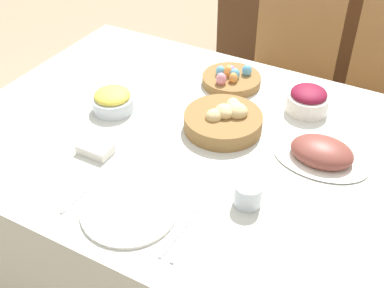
# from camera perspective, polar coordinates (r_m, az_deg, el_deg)

# --- Properties ---
(ground_plane) EXTENTS (12.00, 12.00, 0.00)m
(ground_plane) POSITION_cam_1_polar(r_m,az_deg,el_deg) (2.15, 0.71, -14.92)
(ground_plane) COLOR tan
(dining_table) EXTENTS (1.65, 1.16, 0.73)m
(dining_table) POSITION_cam_1_polar(r_m,az_deg,el_deg) (1.87, 0.80, -8.18)
(dining_table) COLOR silver
(dining_table) RESTS_ON ground
(chair_far_center) EXTENTS (0.45, 0.45, 0.93)m
(chair_far_center) POSITION_cam_1_polar(r_m,az_deg,el_deg) (2.48, 11.22, 8.06)
(chair_far_center) COLOR olive
(chair_far_center) RESTS_ON ground
(chair_far_right) EXTENTS (0.44, 0.44, 0.93)m
(chair_far_right) POSITION_cam_1_polar(r_m,az_deg,el_deg) (2.42, 21.78, 4.95)
(chair_far_right) COLOR olive
(chair_far_right) RESTS_ON ground
(sideboard) EXTENTS (1.53, 0.44, 0.94)m
(sideboard) POSITION_cam_1_polar(r_m,az_deg,el_deg) (3.23, 17.47, 13.81)
(sideboard) COLOR #4C2D19
(sideboard) RESTS_ON ground
(bread_basket) EXTENTS (0.27, 0.27, 0.09)m
(bread_basket) POSITION_cam_1_polar(r_m,az_deg,el_deg) (1.65, 3.82, 2.87)
(bread_basket) COLOR olive
(bread_basket) RESTS_ON dining_table
(egg_basket) EXTENTS (0.23, 0.23, 0.08)m
(egg_basket) POSITION_cam_1_polar(r_m,az_deg,el_deg) (1.90, 4.67, 7.73)
(egg_basket) COLOR olive
(egg_basket) RESTS_ON dining_table
(ham_platter) EXTENTS (0.31, 0.22, 0.08)m
(ham_platter) POSITION_cam_1_polar(r_m,az_deg,el_deg) (1.57, 15.09, -1.06)
(ham_platter) COLOR silver
(ham_platter) RESTS_ON dining_table
(beet_salad_bowl) EXTENTS (0.15, 0.15, 0.10)m
(beet_salad_bowl) POSITION_cam_1_polar(r_m,az_deg,el_deg) (1.78, 13.57, 5.10)
(beet_salad_bowl) COLOR silver
(beet_salad_bowl) RESTS_ON dining_table
(pineapple_bowl) EXTENTS (0.15, 0.15, 0.08)m
(pineapple_bowl) POSITION_cam_1_polar(r_m,az_deg,el_deg) (1.76, -9.32, 5.17)
(pineapple_bowl) COLOR silver
(pineapple_bowl) RESTS_ON dining_table
(dinner_plate) EXTENTS (0.27, 0.27, 0.01)m
(dinner_plate) POSITION_cam_1_polar(r_m,az_deg,el_deg) (1.37, -7.45, -7.86)
(dinner_plate) COLOR silver
(dinner_plate) RESTS_ON dining_table
(fork) EXTENTS (0.02, 0.19, 0.00)m
(fork) POSITION_cam_1_polar(r_m,az_deg,el_deg) (1.45, -12.71, -5.60)
(fork) COLOR silver
(fork) RESTS_ON dining_table
(knife) EXTENTS (0.02, 0.19, 0.00)m
(knife) POSITION_cam_1_polar(r_m,az_deg,el_deg) (1.31, -1.53, -10.44)
(knife) COLOR silver
(knife) RESTS_ON dining_table
(spoon) EXTENTS (0.02, 0.19, 0.00)m
(spoon) POSITION_cam_1_polar(r_m,az_deg,el_deg) (1.30, -0.36, -10.92)
(spoon) COLOR silver
(spoon) RESTS_ON dining_table
(drinking_cup) EXTENTS (0.08, 0.08, 0.07)m
(drinking_cup) POSITION_cam_1_polar(r_m,az_deg,el_deg) (1.37, 6.65, -5.93)
(drinking_cup) COLOR silver
(drinking_cup) RESTS_ON dining_table
(butter_dish) EXTENTS (0.11, 0.07, 0.03)m
(butter_dish) POSITION_cam_1_polar(r_m,az_deg,el_deg) (1.58, -11.40, -0.57)
(butter_dish) COLOR silver
(butter_dish) RESTS_ON dining_table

